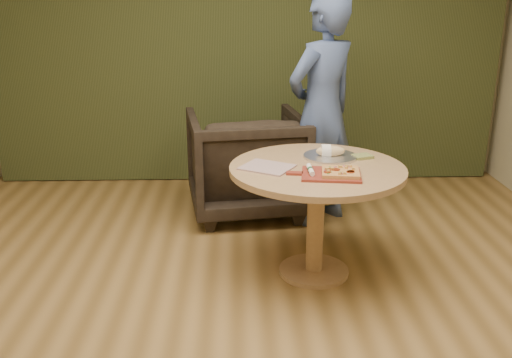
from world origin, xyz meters
The scene contains 12 objects.
room_shell centered at (0.00, 0.00, 1.40)m, with size 5.04×6.04×2.84m.
curtain centered at (0.00, 2.90, 1.40)m, with size 4.80×0.14×2.78m, color #2D3518.
pedestal_table centered at (0.43, 0.86, 0.61)m, with size 1.11×1.11×0.75m.
pizza_paddle centered at (0.47, 0.67, 0.76)m, with size 0.46×0.32×0.01m.
flatbread_pizza centered at (0.54, 0.66, 0.78)m, with size 0.25×0.25×0.04m.
cutlery_roll centered at (0.36, 0.70, 0.78)m, with size 0.03×0.20×0.03m.
newspaper centered at (0.11, 0.83, 0.76)m, with size 0.30×0.25×0.01m, color beige.
serving_tray centered at (0.54, 1.05, 0.76)m, with size 0.36×0.36×0.02m.
bread_roll centered at (0.53, 1.05, 0.79)m, with size 0.19×0.09×0.09m.
green_packet centered at (0.75, 1.04, 0.76)m, with size 0.12×0.10×0.02m, color olive.
armchair centered at (-0.01, 1.99, 0.47)m, with size 0.92×0.86×0.95m, color black.
person_standing centered at (0.58, 1.79, 0.90)m, with size 0.66×0.43×1.81m, color #445888.
Camera 1 is at (-0.07, -2.56, 1.83)m, focal length 40.00 mm.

